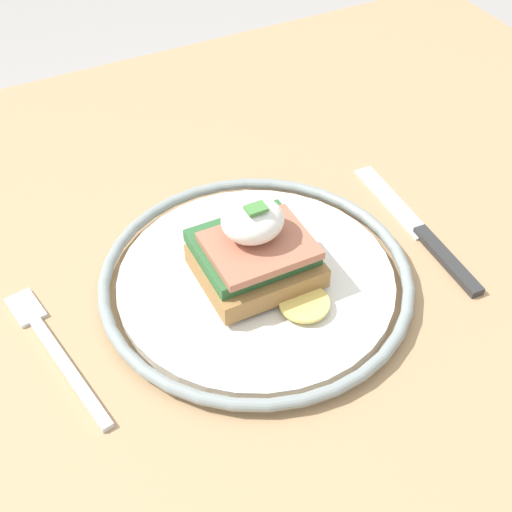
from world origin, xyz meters
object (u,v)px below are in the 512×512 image
(fork, at_px, (54,348))
(knife, at_px, (424,236))
(plate, at_px, (256,279))
(sandwich, at_px, (256,251))

(fork, bearing_deg, knife, -4.06)
(plate, distance_m, knife, 0.16)
(fork, bearing_deg, sandwich, -2.89)
(fork, distance_m, knife, 0.33)
(fork, height_order, knife, knife)
(plate, bearing_deg, knife, -5.17)
(sandwich, distance_m, fork, 0.17)
(sandwich, bearing_deg, knife, -5.29)
(sandwich, height_order, knife, sandwich)
(sandwich, relative_size, fork, 0.68)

